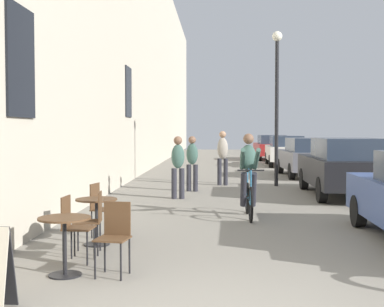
{
  "coord_description": "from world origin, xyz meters",
  "views": [
    {
      "loc": [
        -0.21,
        -4.51,
        1.77
      ],
      "look_at": [
        -0.98,
        12.3,
        1.03
      ],
      "focal_mm": 48.79,
      "sensor_mm": 36.0,
      "label": 1
    }
  ],
  "objects_px": {
    "street_lamp": "(277,88)",
    "parked_car_third": "(307,157)",
    "cafe_table_mid": "(96,211)",
    "parked_car_fifth": "(271,147)",
    "cafe_chair_near_toward_street": "(115,233)",
    "cyclist_on_bicycle": "(249,177)",
    "pedestrian_mid": "(192,160)",
    "cafe_chair_mid_toward_wall": "(93,218)",
    "pedestrian_near": "(178,164)",
    "cafe_chair_near_toward_wall": "(73,224)",
    "cafe_table_near": "(65,233)",
    "parked_car_fourth": "(285,150)",
    "pedestrian_far": "(223,155)",
    "cafe_chair_mid_toward_street": "(101,206)",
    "parked_car_second": "(344,166)"
  },
  "relations": [
    {
      "from": "cafe_chair_mid_toward_wall",
      "to": "street_lamp",
      "type": "height_order",
      "value": "street_lamp"
    },
    {
      "from": "street_lamp",
      "to": "parked_car_third",
      "type": "bearing_deg",
      "value": 65.64
    },
    {
      "from": "cyclist_on_bicycle",
      "to": "pedestrian_far",
      "type": "height_order",
      "value": "pedestrian_far"
    },
    {
      "from": "cafe_chair_mid_toward_wall",
      "to": "parked_car_fourth",
      "type": "relative_size",
      "value": 0.21
    },
    {
      "from": "street_lamp",
      "to": "cafe_chair_near_toward_wall",
      "type": "bearing_deg",
      "value": -111.39
    },
    {
      "from": "cafe_chair_near_toward_street",
      "to": "parked_car_second",
      "type": "relative_size",
      "value": 0.2
    },
    {
      "from": "cyclist_on_bicycle",
      "to": "street_lamp",
      "type": "distance_m",
      "value": 6.49
    },
    {
      "from": "cafe_table_mid",
      "to": "pedestrian_far",
      "type": "height_order",
      "value": "pedestrian_far"
    },
    {
      "from": "pedestrian_near",
      "to": "parked_car_fourth",
      "type": "height_order",
      "value": "pedestrian_near"
    },
    {
      "from": "street_lamp",
      "to": "parked_car_fifth",
      "type": "relative_size",
      "value": 1.16
    },
    {
      "from": "cafe_chair_near_toward_wall",
      "to": "pedestrian_far",
      "type": "height_order",
      "value": "pedestrian_far"
    },
    {
      "from": "cafe_chair_near_toward_street",
      "to": "street_lamp",
      "type": "distance_m",
      "value": 11.16
    },
    {
      "from": "cafe_chair_near_toward_street",
      "to": "cafe_chair_mid_toward_wall",
      "type": "xyz_separation_m",
      "value": [
        -0.53,
        1.09,
        0.0
      ]
    },
    {
      "from": "cafe_table_mid",
      "to": "cafe_chair_near_toward_street",
      "type": "bearing_deg",
      "value": -69.79
    },
    {
      "from": "parked_car_second",
      "to": "parked_car_fourth",
      "type": "relative_size",
      "value": 1.04
    },
    {
      "from": "parked_car_third",
      "to": "parked_car_fifth",
      "type": "xyz_separation_m",
      "value": [
        -0.19,
        11.35,
        0.01
      ]
    },
    {
      "from": "cafe_chair_near_toward_wall",
      "to": "pedestrian_mid",
      "type": "bearing_deg",
      "value": 81.55
    },
    {
      "from": "parked_car_third",
      "to": "pedestrian_mid",
      "type": "bearing_deg",
      "value": -129.77
    },
    {
      "from": "pedestrian_near",
      "to": "pedestrian_far",
      "type": "xyz_separation_m",
      "value": [
        1.2,
        3.39,
        0.08
      ]
    },
    {
      "from": "cafe_table_near",
      "to": "parked_car_fifth",
      "type": "relative_size",
      "value": 0.17
    },
    {
      "from": "cyclist_on_bicycle",
      "to": "parked_car_third",
      "type": "bearing_deg",
      "value": 73.34
    },
    {
      "from": "cafe_table_mid",
      "to": "parked_car_third",
      "type": "relative_size",
      "value": 0.17
    },
    {
      "from": "cafe_table_near",
      "to": "parked_car_fourth",
      "type": "xyz_separation_m",
      "value": [
        5.3,
        20.01,
        0.26
      ]
    },
    {
      "from": "street_lamp",
      "to": "parked_car_fourth",
      "type": "relative_size",
      "value": 1.14
    },
    {
      "from": "cafe_chair_mid_toward_wall",
      "to": "pedestrian_near",
      "type": "height_order",
      "value": "pedestrian_near"
    },
    {
      "from": "parked_car_fourth",
      "to": "cafe_chair_mid_toward_street",
      "type": "bearing_deg",
      "value": -106.94
    },
    {
      "from": "cafe_chair_near_toward_wall",
      "to": "cafe_chair_mid_toward_wall",
      "type": "height_order",
      "value": "same"
    },
    {
      "from": "parked_car_fourth",
      "to": "parked_car_fifth",
      "type": "distance_m",
      "value": 5.25
    },
    {
      "from": "street_lamp",
      "to": "pedestrian_mid",
      "type": "bearing_deg",
      "value": -149.03
    },
    {
      "from": "pedestrian_far",
      "to": "parked_car_fifth",
      "type": "height_order",
      "value": "pedestrian_far"
    },
    {
      "from": "cafe_chair_near_toward_wall",
      "to": "pedestrian_mid",
      "type": "height_order",
      "value": "pedestrian_mid"
    },
    {
      "from": "cafe_chair_near_toward_street",
      "to": "parked_car_third",
      "type": "bearing_deg",
      "value": 71.15
    },
    {
      "from": "cafe_chair_near_toward_wall",
      "to": "street_lamp",
      "type": "distance_m",
      "value": 10.84
    },
    {
      "from": "pedestrian_mid",
      "to": "parked_car_fifth",
      "type": "xyz_separation_m",
      "value": [
        3.99,
        16.36,
        -0.13
      ]
    },
    {
      "from": "cyclist_on_bicycle",
      "to": "parked_car_fifth",
      "type": "relative_size",
      "value": 0.41
    },
    {
      "from": "cafe_chair_near_toward_wall",
      "to": "parked_car_second",
      "type": "distance_m",
      "value": 9.05
    },
    {
      "from": "cafe_table_near",
      "to": "parked_car_fourth",
      "type": "distance_m",
      "value": 20.71
    },
    {
      "from": "cafe_table_mid",
      "to": "cafe_chair_mid_toward_street",
      "type": "distance_m",
      "value": 0.63
    },
    {
      "from": "cafe_chair_near_toward_wall",
      "to": "cafe_chair_mid_toward_street",
      "type": "relative_size",
      "value": 1.0
    },
    {
      "from": "cyclist_on_bicycle",
      "to": "pedestrian_far",
      "type": "relative_size",
      "value": 1.0
    },
    {
      "from": "cyclist_on_bicycle",
      "to": "pedestrian_mid",
      "type": "distance_m",
      "value": 4.58
    },
    {
      "from": "pedestrian_far",
      "to": "parked_car_third",
      "type": "bearing_deg",
      "value": 45.17
    },
    {
      "from": "pedestrian_far",
      "to": "parked_car_fourth",
      "type": "distance_m",
      "value": 9.94
    },
    {
      "from": "pedestrian_mid",
      "to": "cyclist_on_bicycle",
      "type": "bearing_deg",
      "value": -72.65
    },
    {
      "from": "parked_car_third",
      "to": "parked_car_fourth",
      "type": "height_order",
      "value": "parked_car_fourth"
    },
    {
      "from": "cafe_chair_near_toward_wall",
      "to": "parked_car_second",
      "type": "relative_size",
      "value": 0.2
    },
    {
      "from": "pedestrian_far",
      "to": "parked_car_second",
      "type": "distance_m",
      "value": 4.2
    },
    {
      "from": "cyclist_on_bicycle",
      "to": "pedestrian_mid",
      "type": "bearing_deg",
      "value": 107.35
    },
    {
      "from": "cafe_table_near",
      "to": "cafe_chair_near_toward_wall",
      "type": "relative_size",
      "value": 0.81
    },
    {
      "from": "cafe_chair_near_toward_wall",
      "to": "cyclist_on_bicycle",
      "type": "xyz_separation_m",
      "value": [
        2.59,
        3.85,
        0.29
      ]
    }
  ]
}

